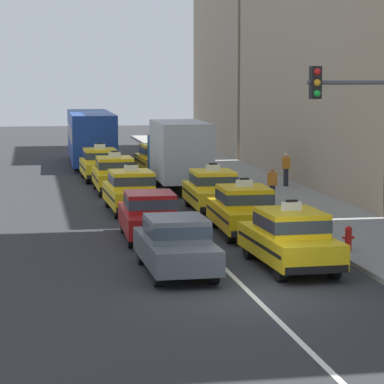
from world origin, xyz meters
TOP-DOWN VIEW (x-y plane):
  - ground_plane at (0.00, 0.00)m, footprint 160.00×160.00m
  - lane_stripe_left_right at (0.00, 20.00)m, footprint 0.14×80.00m
  - sidewalk_curb at (5.60, 15.00)m, footprint 4.00×90.00m
  - sedan_left_nearest at (-1.46, 2.87)m, footprint 1.85×4.34m
  - sedan_left_second at (-1.48, 8.25)m, footprint 1.85×4.34m
  - taxi_left_third at (-1.41, 14.47)m, footprint 1.93×4.60m
  - taxi_left_fourth at (-1.48, 20.79)m, footprint 1.84×4.57m
  - taxi_left_fifth at (-1.77, 25.97)m, footprint 1.89×4.59m
  - bus_left_sixth at (-1.67, 34.55)m, footprint 2.71×11.24m
  - taxi_right_nearest at (1.79, 3.01)m, footprint 1.97×4.62m
  - taxi_right_second at (1.78, 8.59)m, footprint 1.93×4.60m
  - taxi_right_third at (1.80, 14.01)m, footprint 1.93×4.60m
  - box_truck_right_fourth at (1.63, 21.46)m, footprint 2.36×6.98m
  - taxi_right_fifth at (1.52, 28.41)m, footprint 1.92×4.60m
  - pedestrian_near_crosswalk at (4.33, 14.31)m, footprint 0.36×0.24m
  - pedestrian_mid_block at (6.72, 20.65)m, footprint 0.36×0.24m
  - fire_hydrant at (4.08, 4.62)m, footprint 0.36×0.22m
  - traffic_light_pole at (2.89, -0.74)m, footprint 2.87×0.33m

SIDE VIEW (x-z plane):
  - ground_plane at x=0.00m, z-range 0.00..0.00m
  - lane_stripe_left_right at x=0.00m, z-range 0.00..0.01m
  - sidewalk_curb at x=5.60m, z-range 0.00..0.15m
  - fire_hydrant at x=4.08m, z-range 0.18..0.91m
  - sedan_left_nearest at x=-1.46m, z-range 0.06..1.64m
  - sedan_left_second at x=-1.48m, z-range 0.06..1.64m
  - taxi_left_third at x=-1.41m, z-range -0.10..1.86m
  - taxi_left_fourth at x=-1.48m, z-range -0.10..1.86m
  - taxi_left_fifth at x=-1.77m, z-range -0.10..1.86m
  - taxi_right_nearest at x=1.79m, z-range -0.10..1.86m
  - taxi_right_second at x=1.78m, z-range -0.10..1.86m
  - taxi_right_third at x=1.80m, z-range -0.10..1.86m
  - taxi_right_fifth at x=1.52m, z-range -0.10..1.86m
  - pedestrian_near_crosswalk at x=4.33m, z-range 0.16..1.72m
  - pedestrian_mid_block at x=6.72m, z-range 0.16..1.76m
  - box_truck_right_fourth at x=1.63m, z-range 0.14..3.41m
  - bus_left_sixth at x=-1.67m, z-range 0.21..3.43m
  - traffic_light_pole at x=2.89m, z-range 1.03..6.61m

